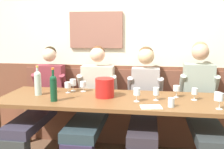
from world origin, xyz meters
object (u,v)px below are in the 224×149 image
Objects in this scene: person_center_right_seat at (92,101)px; wine_glass_center_front at (73,83)px; wine_bottle_amber_mid at (53,87)px; person_center_left_seat at (144,102)px; water_tumbler_center at (217,96)px; dining_table at (113,104)px; ice_bucket at (105,88)px; wine_bottle_clear_water at (38,82)px; wine_glass_right_end at (137,92)px; water_tumbler_left at (171,102)px; wine_glass_mid_right at (195,92)px; wine_glass_center_rear at (83,85)px; person_left_seat at (41,100)px; wine_glass_left_end at (220,98)px; wine_glass_near_bucket at (156,92)px; wine_glass_by_bottle at (68,85)px; wine_glass_mid_left at (177,89)px; person_right_seat at (202,101)px; wall_bench at (119,118)px.

person_center_right_seat is 8.66× the size of wine_glass_center_front.
person_center_left_seat is at bearing 29.11° from wine_bottle_amber_mid.
wine_bottle_amber_mid reaches higher than water_tumbler_center.
dining_table is 0.21m from ice_bucket.
wine_bottle_clear_water is 0.95× the size of wine_bottle_amber_mid.
ice_bucket is 1.46× the size of wine_glass_right_end.
wine_glass_mid_right is at bearing 47.96° from water_tumbler_left.
person_center_left_seat is 13.91× the size of water_tumbler_center.
dining_table is at bearing -32.18° from wine_glass_center_rear.
wine_bottle_clear_water is at bearing 179.32° from dining_table.
person_left_seat reaches higher than wine_glass_left_end.
wine_glass_near_bucket is at bearing 21.24° from wine_glass_right_end.
wine_glass_by_bottle is at bearing 84.86° from wine_bottle_amber_mid.
wine_glass_mid_left is at bearing 133.23° from wine_glass_left_end.
person_center_left_seat is 8.63× the size of wine_glass_center_front.
person_center_left_seat is at bearing 1.06° from person_left_seat.
wine_glass_center_front is 1.43m from wine_glass_mid_right.
wine_glass_right_end is at bearing -150.25° from person_right_seat.
wine_glass_mid_left is 0.90× the size of wine_glass_center_front.
wall_bench is 30.74× the size of water_tumbler_left.
wine_glass_center_rear is at bearing 152.40° from wine_glass_right_end.
wine_glass_left_end reaches higher than water_tumbler_left.
dining_table is at bearing -16.67° from person_left_seat.
wine_glass_mid_left is 0.95× the size of wine_glass_near_bucket.
wine_glass_center_front is at bearing 171.62° from wine_glass_mid_right.
wall_bench is 1.15m from person_right_seat.
wine_glass_mid_right is at bearing -7.37° from person_left_seat.
person_center_left_seat is 9.56× the size of wine_glass_mid_left.
wine_glass_center_rear is (-0.40, -0.42, 0.55)m from wall_bench.
dining_table is at bearing -176.71° from wine_glass_mid_right.
wine_glass_center_rear is at bearing 171.11° from wine_glass_mid_right.
wine_glass_by_bottle is at bearing -152.04° from wine_glass_center_rear.
wine_glass_center_front is at bearing 153.90° from dining_table.
person_center_left_seat is at bearing 3.68° from wine_glass_center_front.
wine_bottle_clear_water reaches higher than wine_glass_mid_left.
water_tumbler_center is (0.24, 0.02, -0.04)m from wine_glass_mid_right.
wine_bottle_amber_mid is (0.27, -0.22, 0.00)m from wine_bottle_clear_water.
wall_bench is at bearing 55.73° from wine_bottle_amber_mid.
person_center_left_seat is at bearing 110.95° from wine_glass_near_bucket.
person_center_right_seat is 1.46m from water_tumbler_center.
wall_bench is 0.80m from wine_glass_center_rear.
wine_glass_left_end is 0.64m from wine_glass_near_bucket.
person_right_seat reaches higher than wine_bottle_amber_mid.
person_right_seat is at bearing 18.44° from wine_bottle_amber_mid.
wine_glass_right_end is (-0.20, -0.08, 0.01)m from wine_glass_near_bucket.
wine_glass_near_bucket is at bearing 10.04° from wine_bottle_amber_mid.
wine_glass_mid_left reaches higher than dining_table.
ice_bucket reaches higher than wine_glass_near_bucket.
wine_glass_by_bottle is (-1.27, 0.02, -0.00)m from wine_glass_mid_left.
wine_bottle_amber_mid is 1.35m from wine_glass_mid_left.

